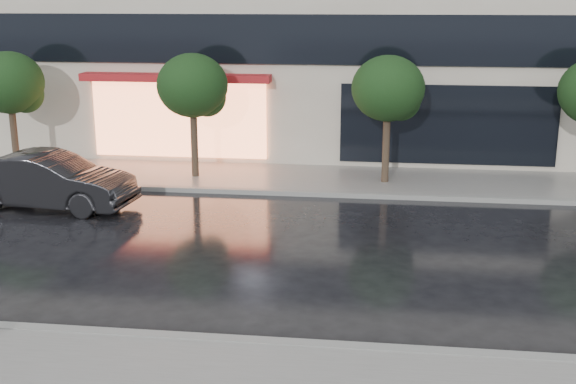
# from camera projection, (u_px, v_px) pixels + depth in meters

# --- Properties ---
(ground) EXTENTS (120.00, 120.00, 0.00)m
(ground) POSITION_uv_depth(u_px,v_px,m) (221.00, 319.00, 13.13)
(ground) COLOR black
(ground) RESTS_ON ground
(sidewalk_far) EXTENTS (60.00, 3.50, 0.12)m
(sidewalk_far) POSITION_uv_depth(u_px,v_px,m) (290.00, 178.00, 22.93)
(sidewalk_far) COLOR slate
(sidewalk_far) RESTS_ON ground
(curb_near) EXTENTS (60.00, 0.25, 0.14)m
(curb_near) POSITION_uv_depth(u_px,v_px,m) (208.00, 340.00, 12.16)
(curb_near) COLOR gray
(curb_near) RESTS_ON ground
(curb_far) EXTENTS (60.00, 0.25, 0.14)m
(curb_far) POSITION_uv_depth(u_px,v_px,m) (282.00, 193.00, 21.25)
(curb_far) COLOR gray
(curb_far) RESTS_ON ground
(tree_far_west) EXTENTS (2.20, 2.20, 3.99)m
(tree_far_west) POSITION_uv_depth(u_px,v_px,m) (11.00, 85.00, 23.04)
(tree_far_west) COLOR #33261C
(tree_far_west) RESTS_ON ground
(tree_mid_west) EXTENTS (2.20, 2.20, 3.99)m
(tree_mid_west) POSITION_uv_depth(u_px,v_px,m) (195.00, 88.00, 22.32)
(tree_mid_west) COLOR #33261C
(tree_mid_west) RESTS_ON ground
(tree_mid_east) EXTENTS (2.20, 2.20, 3.99)m
(tree_mid_east) POSITION_uv_depth(u_px,v_px,m) (390.00, 91.00, 21.60)
(tree_mid_east) COLOR #33261C
(tree_mid_east) RESTS_ON ground
(parked_car) EXTENTS (4.82, 2.10, 1.54)m
(parked_car) POSITION_uv_depth(u_px,v_px,m) (50.00, 181.00, 19.77)
(parked_car) COLOR black
(parked_car) RESTS_ON ground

